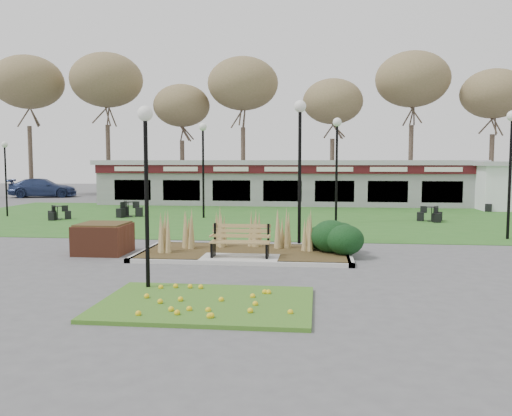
# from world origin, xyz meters

# --- Properties ---
(ground) EXTENTS (100.00, 100.00, 0.00)m
(ground) POSITION_xyz_m (0.00, 0.00, 0.00)
(ground) COLOR #515154
(ground) RESTS_ON ground
(lawn) EXTENTS (34.00, 16.00, 0.02)m
(lawn) POSITION_xyz_m (0.00, 12.00, 0.01)
(lawn) COLOR #28611E
(lawn) RESTS_ON ground
(flower_bed) EXTENTS (4.20, 3.00, 0.16)m
(flower_bed) POSITION_xyz_m (0.00, -4.60, 0.07)
(flower_bed) COLOR #306B1E
(flower_bed) RESTS_ON ground
(planting_bed) EXTENTS (6.75, 3.40, 1.27)m
(planting_bed) POSITION_xyz_m (1.27, 1.35, 0.37)
(planting_bed) COLOR #322614
(planting_bed) RESTS_ON ground
(park_bench) EXTENTS (1.70, 0.66, 0.93)m
(park_bench) POSITION_xyz_m (0.00, 0.25, 0.59)
(park_bench) COLOR olive
(park_bench) RESTS_ON ground
(brick_planter) EXTENTS (1.50, 1.50, 0.95)m
(brick_planter) POSITION_xyz_m (-4.40, 1.00, 0.48)
(brick_planter) COLOR brown
(brick_planter) RESTS_ON ground
(food_pavilion) EXTENTS (24.60, 3.40, 2.90)m
(food_pavilion) POSITION_xyz_m (0.00, 19.96, 1.48)
(food_pavilion) COLOR gray
(food_pavilion) RESTS_ON ground
(tree_backdrop) EXTENTS (47.24, 5.24, 10.36)m
(tree_backdrop) POSITION_xyz_m (0.00, 28.00, 8.36)
(tree_backdrop) COLOR #47382B
(tree_backdrop) RESTS_ON ground
(lamp_post_near_left) EXTENTS (0.34, 0.34, 4.05)m
(lamp_post_near_left) POSITION_xyz_m (-1.53, -3.50, 2.95)
(lamp_post_near_left) COLOR black
(lamp_post_near_left) RESTS_ON ground
(lamp_post_near_right) EXTENTS (0.40, 0.40, 4.86)m
(lamp_post_near_right) POSITION_xyz_m (1.57, 3.20, 3.54)
(lamp_post_near_right) COLOR black
(lamp_post_near_right) RESTS_ON ground
(lamp_post_mid_left) EXTENTS (0.39, 0.39, 4.73)m
(lamp_post_mid_left) POSITION_xyz_m (-3.49, 11.52, 3.45)
(lamp_post_mid_left) COLOR black
(lamp_post_mid_left) RESTS_ON ground
(lamp_post_mid_right) EXTENTS (0.40, 0.40, 4.79)m
(lamp_post_mid_right) POSITION_xyz_m (3.02, 9.87, 3.49)
(lamp_post_mid_right) COLOR black
(lamp_post_mid_right) RESTS_ON ground
(lamp_post_far_right) EXTENTS (0.39, 0.39, 4.66)m
(lamp_post_far_right) POSITION_xyz_m (9.08, 5.54, 3.39)
(lamp_post_far_right) COLOR black
(lamp_post_far_right) RESTS_ON ground
(lamp_post_far_left) EXTENTS (0.32, 0.32, 3.85)m
(lamp_post_far_left) POSITION_xyz_m (-13.65, 11.05, 2.80)
(lamp_post_far_left) COLOR black
(lamp_post_far_left) RESTS_ON ground
(bistro_set_a) EXTENTS (1.23, 1.08, 0.65)m
(bistro_set_a) POSITION_xyz_m (-10.40, 9.98, 0.24)
(bistro_set_a) COLOR black
(bistro_set_a) RESTS_ON ground
(bistro_set_b) EXTENTS (1.33, 1.41, 0.76)m
(bistro_set_b) POSITION_xyz_m (-7.43, 11.63, 0.27)
(bistro_set_b) COLOR black
(bistro_set_b) RESTS_ON ground
(bistro_set_c) EXTENTS (1.25, 1.25, 0.69)m
(bistro_set_c) POSITION_xyz_m (7.52, 11.17, 0.25)
(bistro_set_c) COLOR black
(bistro_set_c) RESTS_ON ground
(bistro_set_d) EXTENTS (1.21, 1.37, 0.73)m
(bistro_set_d) POSITION_xyz_m (12.00, 17.00, 0.26)
(bistro_set_d) COLOR black
(bistro_set_d) RESTS_ON ground
(car_silver) EXTENTS (5.10, 3.09, 1.63)m
(car_silver) POSITION_xyz_m (-12.62, 27.00, 0.81)
(car_silver) COLOR #ACACB1
(car_silver) RESTS_ON ground
(car_black) EXTENTS (4.40, 3.06, 1.38)m
(car_black) POSITION_xyz_m (-11.43, 23.66, 0.69)
(car_black) COLOR black
(car_black) RESTS_ON ground
(car_blue) EXTENTS (5.45, 3.39, 1.47)m
(car_blue) POSITION_xyz_m (-19.32, 25.39, 0.74)
(car_blue) COLOR navy
(car_blue) RESTS_ON ground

